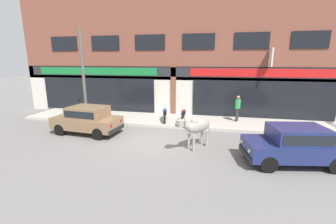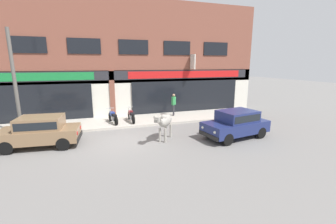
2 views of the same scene
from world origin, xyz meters
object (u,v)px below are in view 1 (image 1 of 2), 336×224
cow (197,127)px  pedestrian (238,106)px  car_0 (295,143)px  motorcycle_0 (165,115)px  motorcycle_1 (183,115)px  utility_pole (83,76)px  car_1 (87,119)px

cow → pedestrian: bearing=65.3°
car_0 → motorcycle_0: 7.55m
motorcycle_1 → motorcycle_0: bearing=-179.5°
pedestrian → motorcycle_1: bearing=-166.8°
cow → utility_pole: bearing=157.2°
car_1 → cow: bearing=-9.0°
cow → motorcycle_0: bearing=121.0°
cow → pedestrian: 5.03m
motorcycle_1 → utility_pole: (-6.08, -0.79, 2.37)m
cow → motorcycle_1: bearing=106.3°
motorcycle_0 → pedestrian: pedestrian is taller
car_0 → motorcycle_1: (-4.82, 4.60, -0.29)m
cow → motorcycle_0: cow is taller
utility_pole → pedestrian: bearing=9.4°
cow → utility_pole: 8.04m
car_1 → pedestrian: pedestrian is taller
pedestrian → utility_pole: (-9.31, -1.55, 1.77)m
car_1 → motorcycle_1: 5.56m
car_0 → utility_pole: (-10.91, 3.81, 2.08)m
car_1 → motorcycle_1: (4.73, 2.90, -0.29)m
car_1 → utility_pole: bearing=122.7°
motorcycle_1 → pedestrian: (3.22, 0.75, 0.60)m
motorcycle_0 → pedestrian: size_ratio=1.12×
motorcycle_0 → utility_pole: size_ratio=0.33×
car_1 → pedestrian: (7.95, 3.65, 0.31)m
car_0 → motorcycle_0: size_ratio=2.11×
car_0 → utility_pole: bearing=160.7°
car_0 → cow: bearing=168.0°
car_0 → motorcycle_1: 6.67m
car_1 → motorcycle_0: (3.56, 2.88, -0.29)m
cow → car_1: (-5.85, 0.92, -0.19)m
motorcycle_0 → utility_pole: 5.51m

